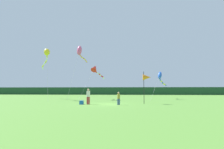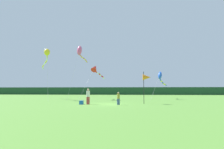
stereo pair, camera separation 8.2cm
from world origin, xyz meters
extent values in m
plane|color=#5B9338|center=(0.00, 0.00, 0.00)|extent=(120.00, 120.00, 0.00)
cube|color=#1E4228|center=(0.00, 45.00, 1.27)|extent=(108.00, 2.80, 2.55)
cylinder|color=#B23338|center=(-2.08, -0.42, 0.41)|extent=(0.17, 0.17, 0.82)
cylinder|color=#B23338|center=(-1.89, -0.42, 0.41)|extent=(0.17, 0.17, 0.82)
cylinder|color=silver|center=(-1.99, -0.42, 1.14)|extent=(0.37, 0.37, 0.65)
sphere|color=tan|center=(-1.99, -0.42, 1.58)|extent=(0.24, 0.24, 0.24)
cylinder|color=#334C8C|center=(1.26, -0.74, 0.32)|extent=(0.13, 0.13, 0.65)
cylinder|color=#334C8C|center=(1.41, -0.74, 0.32)|extent=(0.13, 0.13, 0.65)
cylinder|color=olive|center=(1.34, -0.74, 0.90)|extent=(0.30, 0.30, 0.51)
sphere|color=tan|center=(1.34, -0.74, 1.25)|extent=(0.19, 0.19, 0.19)
cube|color=#1959B2|center=(-2.68, -0.57, 0.21)|extent=(0.41, 0.36, 0.41)
cylinder|color=black|center=(4.12, 1.14, 1.84)|extent=(0.06, 0.06, 3.68)
cone|color=orange|center=(4.47, 1.14, 3.01)|extent=(0.90, 0.70, 0.70)
cylinder|color=#B2B2B2|center=(6.60, 10.22, 2.05)|extent=(2.20, 4.52, 4.12)
ellipsoid|color=blue|center=(7.69, 12.47, 4.10)|extent=(1.14, 1.48, 1.60)
cylinder|color=blue|center=(7.79, 12.86, 3.38)|extent=(0.41, 0.89, 0.47)
cylinder|color=yellow|center=(8.08, 13.60, 3.15)|extent=(0.57, 0.84, 0.38)
cylinder|color=blue|center=(8.40, 14.32, 2.92)|extent=(0.49, 0.88, 0.46)
cylinder|color=yellow|center=(8.79, 15.01, 2.68)|extent=(0.69, 0.79, 0.42)
cylinder|color=blue|center=(9.20, 15.69, 2.50)|extent=(0.52, 0.84, 0.32)
cylinder|color=#B2B2B2|center=(-6.34, 8.34, 4.16)|extent=(0.61, 4.38, 8.33)
ellipsoid|color=#E5598C|center=(-6.04, 10.51, 8.32)|extent=(0.97, 1.44, 1.93)
cylinder|color=#E5598C|center=(-6.01, 10.71, 7.58)|extent=(0.28, 0.47, 0.27)
cylinder|color=yellow|center=(-5.99, 11.11, 7.52)|extent=(0.24, 0.44, 0.24)
cylinder|color=#E5598C|center=(-5.98, 11.51, 7.44)|extent=(0.27, 0.48, 0.30)
cylinder|color=yellow|center=(-5.88, 11.90, 7.34)|extent=(0.34, 0.49, 0.29)
cylinder|color=#E5598C|center=(-5.76, 12.29, 7.26)|extent=(0.31, 0.48, 0.27)
cylinder|color=yellow|center=(-5.65, 12.67, 7.15)|extent=(0.33, 0.51, 0.32)
cylinder|color=#E5598C|center=(-5.56, 13.07, 7.03)|extent=(0.26, 0.48, 0.31)
cylinder|color=yellow|center=(-5.54, 13.47, 6.92)|extent=(0.21, 0.45, 0.29)
cylinder|color=#E5598C|center=(-5.54, 13.87, 6.85)|extent=(0.22, 0.44, 0.26)
cylinder|color=#B2B2B2|center=(-9.89, 6.70, 3.87)|extent=(2.10, 3.76, 7.75)
ellipsoid|color=yellow|center=(-10.92, 8.57, 7.74)|extent=(1.39, 1.50, 1.37)
cylinder|color=yellow|center=(-11.13, 9.07, 7.18)|extent=(0.61, 1.10, 0.39)
cylinder|color=white|center=(-11.56, 10.05, 6.91)|extent=(0.67, 1.11, 0.54)
cylinder|color=yellow|center=(-12.12, 10.96, 6.60)|extent=(0.84, 1.01, 0.47)
cylinder|color=white|center=(-12.79, 11.79, 6.32)|extent=(0.89, 0.98, 0.48)
cylinder|color=yellow|center=(-13.46, 12.62, 6.04)|extent=(0.82, 1.02, 0.46)
cylinder|color=white|center=(-13.95, 13.56, 5.77)|extent=(0.55, 1.12, 0.46)
cylinder|color=#B2B2B2|center=(-3.90, 7.18, 2.59)|extent=(1.43, 4.99, 5.20)
cone|color=red|center=(-3.20, 9.66, 5.19)|extent=(1.34, 1.70, 1.50)
cylinder|color=red|center=(-3.09, 9.98, 4.61)|extent=(0.42, 0.76, 0.42)
cylinder|color=white|center=(-2.89, 10.62, 4.45)|extent=(0.40, 0.73, 0.30)
cylinder|color=red|center=(-2.72, 11.26, 4.32)|extent=(0.32, 0.74, 0.34)
cylinder|color=white|center=(-2.64, 11.93, 4.18)|extent=(0.25, 0.72, 0.33)
cylinder|color=red|center=(-2.45, 12.55, 4.02)|extent=(0.53, 0.73, 0.39)
cylinder|color=white|center=(-2.26, 13.18, 3.80)|extent=(0.27, 0.75, 0.42)
camera|label=1|loc=(2.55, -20.86, 1.53)|focal=30.49mm
camera|label=2|loc=(2.63, -20.85, 1.53)|focal=30.49mm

